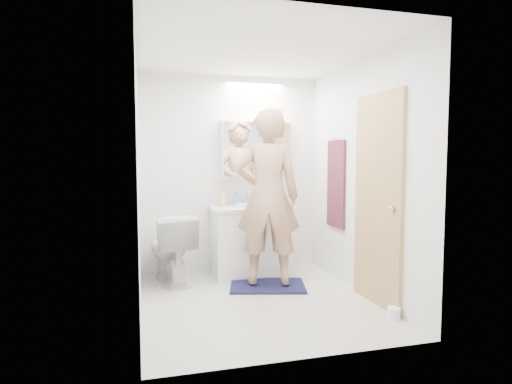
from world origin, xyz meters
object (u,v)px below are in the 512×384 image
object	(u,v)px
toilet_paper_roll	(394,313)
person	(268,197)
soap_bottle_b	(237,199)
toilet	(171,248)
medicine_cabinet	(256,150)
vanity_cabinet	(251,242)
soap_bottle_a	(222,197)
toothbrush_cup	(261,201)

from	to	relation	value
toilet_paper_roll	person	bearing A→B (deg)	124.16
soap_bottle_b	toilet	bearing A→B (deg)	-160.23
medicine_cabinet	soap_bottle_b	distance (m)	0.65
vanity_cabinet	soap_bottle_a	xyz separation A→B (m)	(-0.32, 0.15, 0.54)
soap_bottle_a	toilet_paper_roll	world-z (taller)	soap_bottle_a
person	toothbrush_cup	xyz separation A→B (m)	(0.13, 0.70, -0.12)
soap_bottle_a	soap_bottle_b	distance (m)	0.19
soap_bottle_b	toilet_paper_roll	size ratio (longest dim) A/B	1.52
toilet_paper_roll	toilet	bearing A→B (deg)	138.33
soap_bottle_b	toothbrush_cup	distance (m)	0.31
person	soap_bottle_b	world-z (taller)	person
toothbrush_cup	toilet_paper_roll	world-z (taller)	toothbrush_cup
toothbrush_cup	toilet	bearing A→B (deg)	-166.28
vanity_cabinet	toothbrush_cup	distance (m)	0.53
medicine_cabinet	toilet	xyz separation A→B (m)	(-1.07, -0.32, -1.11)
medicine_cabinet	toilet	bearing A→B (deg)	-163.17
vanity_cabinet	toothbrush_cup	world-z (taller)	toothbrush_cup
toilet	soap_bottle_a	xyz separation A→B (m)	(0.64, 0.26, 0.54)
soap_bottle_a	person	bearing A→B (deg)	-62.25
toilet	person	bearing A→B (deg)	145.67
toilet_paper_roll	toothbrush_cup	bearing A→B (deg)	109.68
soap_bottle_a	vanity_cabinet	bearing A→B (deg)	-25.17
medicine_cabinet	soap_bottle_a	size ratio (longest dim) A/B	3.83
toilet	person	world-z (taller)	person
medicine_cabinet	soap_bottle_b	world-z (taller)	medicine_cabinet
soap_bottle_a	soap_bottle_b	size ratio (longest dim) A/B	1.38
person	toilet	bearing A→B (deg)	-8.50
person	toilet_paper_roll	distance (m)	1.70
vanity_cabinet	medicine_cabinet	xyz separation A→B (m)	(0.12, 0.21, 1.11)
vanity_cabinet	toilet	bearing A→B (deg)	-173.14
soap_bottle_b	person	bearing A→B (deg)	-75.97
soap_bottle_a	soap_bottle_b	bearing A→B (deg)	9.29
medicine_cabinet	soap_bottle_b	size ratio (longest dim) A/B	5.28
toilet	soap_bottle_a	size ratio (longest dim) A/B	3.41
soap_bottle_b	medicine_cabinet	bearing A→B (deg)	6.74
toilet	medicine_cabinet	bearing A→B (deg)	-174.43
medicine_cabinet	toilet_paper_roll	xyz separation A→B (m)	(0.72, -1.92, -1.45)
medicine_cabinet	toilet	size ratio (longest dim) A/B	1.12
medicine_cabinet	person	world-z (taller)	person
medicine_cabinet	toilet	distance (m)	1.58
person	soap_bottle_b	distance (m)	0.75
vanity_cabinet	person	size ratio (longest dim) A/B	0.48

